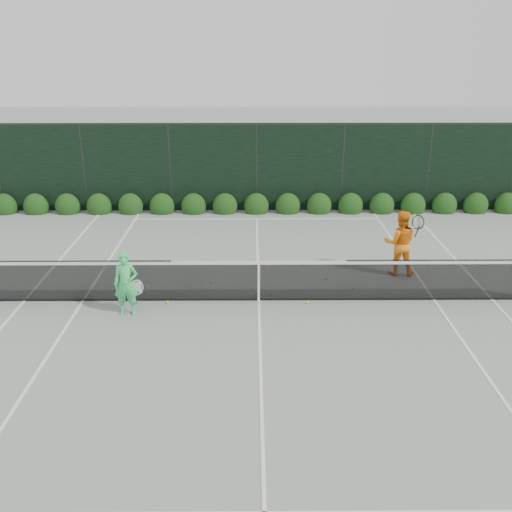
{
  "coord_description": "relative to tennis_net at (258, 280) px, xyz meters",
  "views": [
    {
      "loc": [
        -0.15,
        -12.08,
        5.76
      ],
      "look_at": [
        -0.06,
        0.3,
        1.0
      ],
      "focal_mm": 40.0,
      "sensor_mm": 36.0,
      "label": 1
    }
  ],
  "objects": [
    {
      "name": "tennis_net",
      "position": [
        0.0,
        0.0,
        0.0
      ],
      "size": [
        12.9,
        0.1,
        1.07
      ],
      "color": "#113317",
      "rests_on": "ground"
    },
    {
      "name": "player_woman",
      "position": [
        -2.89,
        -0.67,
        0.19
      ],
      "size": [
        0.62,
        0.37,
        1.45
      ],
      "rotation": [
        0.0,
        0.0,
        0.04
      ],
      "color": "#3ED66B",
      "rests_on": "ground"
    },
    {
      "name": "player_man",
      "position": [
        3.65,
        1.58,
        0.32
      ],
      "size": [
        0.94,
        0.74,
        1.7
      ],
      "rotation": [
        0.0,
        0.0,
        3.03
      ],
      "color": "orange",
      "rests_on": "ground"
    },
    {
      "name": "court_lines",
      "position": [
        0.02,
        0.0,
        -0.53
      ],
      "size": [
        11.03,
        23.83,
        0.01
      ],
      "color": "white",
      "rests_on": "ground"
    },
    {
      "name": "windscreen_fence",
      "position": [
        0.02,
        -2.71,
        0.98
      ],
      "size": [
        32.0,
        21.07,
        3.06
      ],
      "color": "black",
      "rests_on": "ground"
    },
    {
      "name": "tennis_balls",
      "position": [
        0.33,
        0.42,
        -0.5
      ],
      "size": [
        4.51,
        1.44,
        0.07
      ],
      "color": "#CEEC34",
      "rests_on": "ground"
    },
    {
      "name": "ground",
      "position": [
        0.02,
        0.0,
        -0.53
      ],
      "size": [
        80.0,
        80.0,
        0.0
      ],
      "primitive_type": "plane",
      "color": "gray",
      "rests_on": "ground"
    },
    {
      "name": "hedge_row",
      "position": [
        0.02,
        7.15,
        -0.3
      ],
      "size": [
        31.66,
        0.65,
        0.94
      ],
      "color": "#0F360E",
      "rests_on": "ground"
    }
  ]
}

